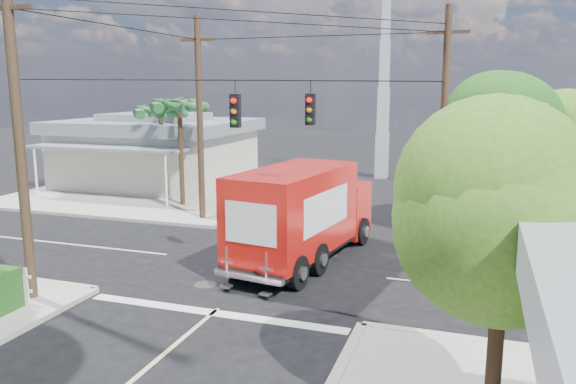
% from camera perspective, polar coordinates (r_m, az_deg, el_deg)
% --- Properties ---
extents(ground, '(120.00, 120.00, 0.00)m').
position_cam_1_polar(ground, '(19.29, -1.92, -7.48)').
color(ground, black).
rests_on(ground, ground).
extents(sidewalk_ne, '(14.12, 14.12, 0.14)m').
position_cam_1_polar(sidewalk_ne, '(28.98, 27.02, -2.35)').
color(sidewalk_ne, gray).
rests_on(sidewalk_ne, ground).
extents(sidewalk_nw, '(14.12, 14.12, 0.14)m').
position_cam_1_polar(sidewalk_nw, '(33.50, -12.86, 0.16)').
color(sidewalk_nw, gray).
rests_on(sidewalk_nw, ground).
extents(road_markings, '(32.00, 32.00, 0.01)m').
position_cam_1_polar(road_markings, '(17.99, -3.59, -8.83)').
color(road_markings, beige).
rests_on(road_markings, ground).
extents(building_nw, '(10.80, 10.20, 4.30)m').
position_cam_1_polar(building_nw, '(35.11, -13.22, 4.17)').
color(building_nw, beige).
rests_on(building_nw, sidewalk_nw).
extents(radio_tower, '(0.80, 0.80, 17.00)m').
position_cam_1_polar(radio_tower, '(37.63, 9.71, 9.93)').
color(radio_tower, silver).
rests_on(radio_tower, ground).
extents(tree_ne_front, '(4.21, 4.14, 6.66)m').
position_cam_1_polar(tree_ne_front, '(23.95, 20.58, 7.02)').
color(tree_ne_front, '#422D1C').
rests_on(tree_ne_front, sidewalk_ne).
extents(tree_ne_back, '(3.77, 3.66, 5.82)m').
position_cam_1_polar(tree_ne_back, '(26.38, 26.04, 5.62)').
color(tree_ne_back, '#422D1C').
rests_on(tree_ne_back, sidewalk_ne).
extents(tree_se, '(3.67, 3.54, 5.62)m').
position_cam_1_polar(tree_se, '(10.11, 21.30, -1.21)').
color(tree_se, '#422D1C').
rests_on(tree_se, sidewalk_se).
extents(palm_nw_front, '(3.01, 3.08, 5.59)m').
position_cam_1_polar(palm_nw_front, '(28.36, -10.97, 8.51)').
color(palm_nw_front, '#422D1C').
rests_on(palm_nw_front, sidewalk_nw).
extents(palm_nw_back, '(3.01, 3.08, 5.19)m').
position_cam_1_polar(palm_nw_back, '(30.68, -12.83, 7.89)').
color(palm_nw_back, '#422D1C').
rests_on(palm_nw_back, sidewalk_nw).
extents(utility_poles, '(12.00, 10.68, 9.00)m').
position_cam_1_polar(utility_poles, '(20.46, -4.59, 6.89)').
color(utility_poles, '#473321').
rests_on(utility_poles, ground).
extents(vending_boxes, '(1.90, 0.50, 1.10)m').
position_cam_1_polar(vending_boxes, '(23.94, 18.29, -2.72)').
color(vending_boxes, '#B11608').
rests_on(vending_boxes, sidewalk_ne).
extents(delivery_truck, '(3.47, 7.95, 3.33)m').
position_cam_1_polar(delivery_truck, '(19.37, 1.53, -2.20)').
color(delivery_truck, black).
rests_on(delivery_truck, ground).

